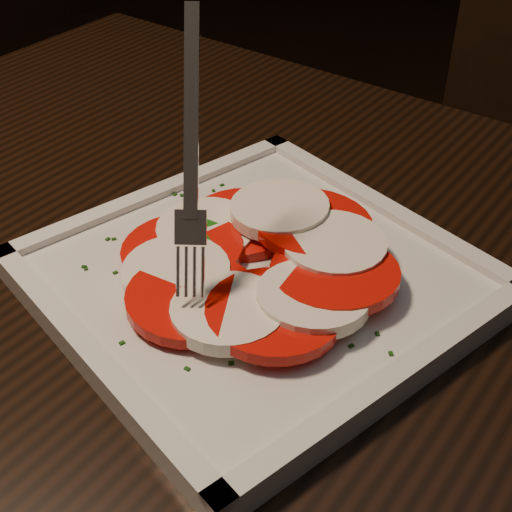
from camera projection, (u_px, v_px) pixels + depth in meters
The scene contains 4 objects.
table at pixel (331, 480), 0.50m from camera, with size 1.20×0.81×0.75m.
plate at pixel (256, 281), 0.51m from camera, with size 0.28×0.28×0.01m, color silver.
caprese_salad at pixel (256, 260), 0.50m from camera, with size 0.23×0.22×0.03m.
fork at pixel (193, 143), 0.44m from camera, with size 0.04×0.09×0.16m, color white, non-canonical shape.
Camera 1 is at (0.03, -0.41, 1.08)m, focal length 50.00 mm.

